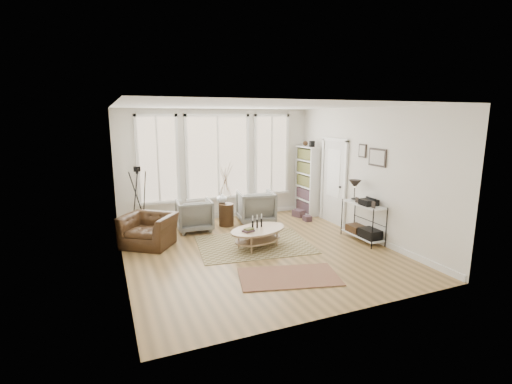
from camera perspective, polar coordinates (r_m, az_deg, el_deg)
name	(u,v)px	position (r m, az deg, el deg)	size (l,w,h in m)	color
room	(259,182)	(7.36, 0.43, 1.55)	(5.50, 5.54, 2.90)	#A07B47
bay_window	(218,159)	(9.84, -5.86, 5.09)	(4.14, 0.12, 2.24)	#D6B283
door	(334,180)	(9.61, 11.87, 1.83)	(0.09, 1.06, 2.22)	silver
bookcase	(307,180)	(10.46, 7.90, 1.81)	(0.31, 0.85, 2.06)	white
low_shelf	(363,218)	(8.50, 16.14, -3.88)	(0.38, 1.08, 1.30)	white
wall_art	(373,156)	(8.40, 17.61, 5.36)	(0.04, 0.88, 0.44)	black
rug_main	(254,244)	(8.04, -0.31, -8.06)	(2.35, 1.77, 0.01)	brown
rug_runner	(289,276)	(6.54, 5.08, -12.81)	(1.69, 0.94, 0.01)	brown
coffee_table	(258,233)	(7.77, 0.27, -6.31)	(1.49, 1.19, 0.59)	#A2825E
armchair_left	(194,215)	(9.04, -9.48, -3.50)	(0.81, 0.84, 0.76)	slate
armchair_right	(256,207)	(9.56, -0.02, -2.30)	(0.89, 0.92, 0.83)	slate
side_table	(226,196)	(9.25, -4.65, -0.64)	(0.38, 0.38, 1.58)	#3A2312
vase	(222,198)	(9.38, -5.30, -0.85)	(0.26, 0.26, 0.27)	silver
accent_chair	(149,230)	(8.22, -16.20, -5.67)	(1.03, 0.90, 0.67)	#3A2312
tripod_camera	(139,203)	(9.06, -17.53, -1.60)	(0.56, 0.56, 1.58)	black
book_stack_near	(298,213)	(10.26, 6.56, -3.27)	(0.23, 0.29, 0.19)	brown
book_stack_far	(307,218)	(9.87, 7.89, -4.04)	(0.18, 0.22, 0.14)	brown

